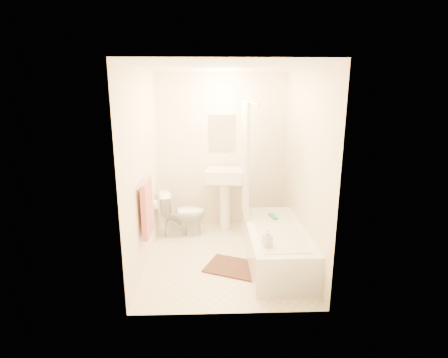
{
  "coord_description": "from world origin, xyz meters",
  "views": [
    {
      "loc": [
        -0.15,
        -4.21,
        2.14
      ],
      "look_at": [
        0.0,
        0.25,
        1.0
      ],
      "focal_mm": 28.0,
      "sensor_mm": 36.0,
      "label": 1
    }
  ],
  "objects_px": {
    "bath_mat": "(234,267)",
    "soap_bottle": "(267,238)",
    "sink": "(225,197)",
    "toilet": "(183,214)",
    "bathtub": "(276,245)"
  },
  "relations": [
    {
      "from": "toilet",
      "to": "sink",
      "type": "distance_m",
      "value": 0.7
    },
    {
      "from": "sink",
      "to": "bathtub",
      "type": "height_order",
      "value": "sink"
    },
    {
      "from": "sink",
      "to": "soap_bottle",
      "type": "bearing_deg",
      "value": -67.71
    },
    {
      "from": "toilet",
      "to": "bathtub",
      "type": "height_order",
      "value": "toilet"
    },
    {
      "from": "toilet",
      "to": "sink",
      "type": "height_order",
      "value": "sink"
    },
    {
      "from": "bathtub",
      "to": "toilet",
      "type": "bearing_deg",
      "value": 143.78
    },
    {
      "from": "bathtub",
      "to": "bath_mat",
      "type": "distance_m",
      "value": 0.6
    },
    {
      "from": "sink",
      "to": "bath_mat",
      "type": "height_order",
      "value": "sink"
    },
    {
      "from": "bathtub",
      "to": "soap_bottle",
      "type": "height_order",
      "value": "soap_bottle"
    },
    {
      "from": "sink",
      "to": "bathtub",
      "type": "distance_m",
      "value": 1.29
    },
    {
      "from": "toilet",
      "to": "sink",
      "type": "relative_size",
      "value": 0.63
    },
    {
      "from": "bath_mat",
      "to": "soap_bottle",
      "type": "xyz_separation_m",
      "value": [
        0.35,
        -0.37,
        0.55
      ]
    },
    {
      "from": "sink",
      "to": "soap_bottle",
      "type": "height_order",
      "value": "sink"
    },
    {
      "from": "bath_mat",
      "to": "soap_bottle",
      "type": "relative_size",
      "value": 3.19
    },
    {
      "from": "toilet",
      "to": "bathtub",
      "type": "distance_m",
      "value": 1.55
    }
  ]
}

